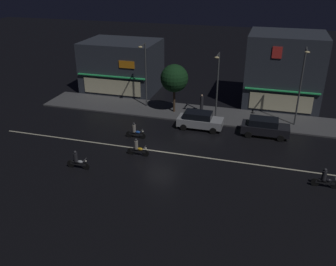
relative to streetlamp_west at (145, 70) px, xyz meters
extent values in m
plane|color=black|center=(4.61, -9.47, -4.25)|extent=(140.00, 140.00, 0.00)
cube|color=beige|center=(4.61, -9.47, -4.24)|extent=(30.23, 0.16, 0.01)
cube|color=#4C4C4F|center=(4.61, -0.29, -4.18)|extent=(31.82, 4.69, 0.14)
cube|color=#2D333D|center=(14.16, 5.55, -0.32)|extent=(7.93, 6.89, 7.85)
cube|color=#33E572|center=(14.16, 1.98, -1.65)|extent=(7.53, 0.24, 0.12)
cube|color=red|center=(13.20, 2.04, 2.23)|extent=(0.95, 0.08, 1.16)
cube|color=beige|center=(14.16, 2.04, -2.95)|extent=(6.35, 0.06, 1.80)
cube|color=#2D333D|center=(-4.93, 5.39, -1.22)|extent=(8.93, 6.59, 6.06)
cube|color=#33E572|center=(-4.93, 1.98, -1.65)|extent=(8.48, 0.24, 0.12)
cube|color=orange|center=(-2.92, 2.04, -0.13)|extent=(1.86, 0.08, 0.82)
cube|color=beige|center=(-4.93, 2.04, -2.95)|extent=(7.14, 0.06, 1.80)
cylinder|color=#47494C|center=(0.00, 0.22, -0.64)|extent=(0.16, 0.16, 6.94)
cube|color=#47494C|center=(0.00, -0.48, 2.74)|extent=(0.10, 1.40, 0.10)
ellipsoid|color=#F9E099|center=(0.00, -1.18, 2.66)|extent=(0.44, 0.32, 0.20)
cylinder|color=#47494C|center=(7.91, -1.06, -0.76)|extent=(0.16, 0.16, 6.70)
cube|color=#47494C|center=(7.91, -1.76, 2.49)|extent=(0.10, 1.40, 0.10)
ellipsoid|color=#F9E099|center=(7.91, -2.46, 2.41)|extent=(0.44, 0.32, 0.20)
cylinder|color=#47494C|center=(15.63, -0.66, -0.32)|extent=(0.16, 0.16, 7.58)
cube|color=#47494C|center=(15.63, -1.36, 3.37)|extent=(0.10, 1.40, 0.10)
ellipsoid|color=#F9E099|center=(15.63, -2.06, 3.29)|extent=(0.44, 0.32, 0.20)
cylinder|color=#232328|center=(6.22, 0.02, -3.23)|extent=(0.34, 0.34, 1.75)
sphere|color=tan|center=(6.22, 0.02, -2.25)|extent=(0.22, 0.22, 0.22)
cylinder|color=#473323|center=(3.38, -0.59, -2.85)|extent=(0.24, 0.24, 2.51)
sphere|color=#143819|center=(3.38, -0.59, -0.45)|extent=(2.86, 2.86, 2.86)
cube|color=#9EA0A5|center=(6.87, -3.83, -3.56)|extent=(4.30, 1.78, 0.76)
cube|color=black|center=(6.65, -3.83, -2.88)|extent=(2.58, 1.57, 0.60)
cube|color=#F9F2CC|center=(8.98, -3.23, -3.46)|extent=(0.08, 0.20, 0.12)
cube|color=#F9F2CC|center=(8.98, -4.44, -3.46)|extent=(0.08, 0.20, 0.12)
cylinder|color=black|center=(8.29, -2.94, -3.94)|extent=(0.62, 0.20, 0.62)
cylinder|color=black|center=(8.29, -4.72, -3.94)|extent=(0.62, 0.20, 0.62)
cylinder|color=black|center=(5.45, -2.94, -3.94)|extent=(0.62, 0.20, 0.62)
cylinder|color=black|center=(5.45, -4.72, -3.94)|extent=(0.62, 0.20, 0.62)
cube|color=black|center=(12.94, -3.76, -3.56)|extent=(4.30, 1.78, 0.76)
cube|color=black|center=(12.73, -3.76, -2.88)|extent=(2.58, 1.57, 0.60)
cube|color=#F9F2CC|center=(15.05, -3.16, -3.46)|extent=(0.08, 0.20, 0.12)
cube|color=#F9F2CC|center=(15.05, -4.37, -3.46)|extent=(0.08, 0.20, 0.12)
cylinder|color=black|center=(14.36, -2.87, -3.94)|extent=(0.62, 0.20, 0.62)
cylinder|color=black|center=(14.36, -4.65, -3.94)|extent=(0.62, 0.20, 0.62)
cylinder|color=black|center=(11.52, -2.87, -3.94)|extent=(0.62, 0.20, 0.62)
cylinder|color=black|center=(11.52, -4.65, -3.94)|extent=(0.62, 0.20, 0.62)
cylinder|color=black|center=(3.68, -10.61, -3.95)|extent=(0.60, 0.08, 0.60)
cylinder|color=black|center=(2.38, -10.61, -3.95)|extent=(0.60, 0.10, 0.60)
cube|color=black|center=(3.03, -10.61, -3.85)|extent=(1.30, 0.14, 0.20)
ellipsoid|color=gold|center=(3.23, -10.61, -3.63)|extent=(0.44, 0.26, 0.24)
cube|color=black|center=(2.83, -10.61, -3.70)|extent=(0.56, 0.22, 0.10)
cylinder|color=slate|center=(3.63, -10.61, -3.40)|extent=(0.03, 0.60, 0.03)
sphere|color=white|center=(3.72, -10.61, -3.50)|extent=(0.14, 0.14, 0.14)
cylinder|color=gray|center=(2.88, -10.61, -3.30)|extent=(0.32, 0.32, 0.70)
sphere|color=#333338|center=(2.88, -10.61, -2.84)|extent=(0.22, 0.22, 0.22)
cylinder|color=black|center=(18.06, -11.37, -3.95)|extent=(0.60, 0.08, 0.60)
cylinder|color=black|center=(16.76, -11.37, -3.95)|extent=(0.60, 0.10, 0.60)
cube|color=black|center=(17.41, -11.37, -3.85)|extent=(1.30, 0.14, 0.20)
ellipsoid|color=black|center=(17.61, -11.37, -3.63)|extent=(0.44, 0.26, 0.24)
cube|color=black|center=(17.21, -11.37, -3.70)|extent=(0.56, 0.22, 0.10)
cylinder|color=slate|center=(18.01, -11.37, -3.40)|extent=(0.03, 0.60, 0.03)
cylinder|color=#232328|center=(17.26, -11.37, -3.30)|extent=(0.32, 0.32, 0.70)
sphere|color=#333338|center=(17.26, -11.37, -2.84)|extent=(0.22, 0.22, 0.22)
cylinder|color=black|center=(2.32, -7.55, -3.95)|extent=(0.60, 0.08, 0.60)
cylinder|color=black|center=(1.02, -7.55, -3.95)|extent=(0.60, 0.10, 0.60)
cube|color=black|center=(1.67, -7.55, -3.85)|extent=(1.30, 0.14, 0.20)
ellipsoid|color=#1E4CB2|center=(1.87, -7.55, -3.63)|extent=(0.44, 0.26, 0.24)
cube|color=black|center=(1.47, -7.55, -3.70)|extent=(0.56, 0.22, 0.10)
cylinder|color=slate|center=(2.27, -7.55, -3.40)|extent=(0.03, 0.60, 0.03)
sphere|color=white|center=(2.36, -7.55, -3.50)|extent=(0.14, 0.14, 0.14)
cylinder|color=gray|center=(1.52, -7.55, -3.30)|extent=(0.32, 0.32, 0.70)
sphere|color=#333338|center=(1.52, -7.55, -2.84)|extent=(0.22, 0.22, 0.22)
cylinder|color=black|center=(-0.03, -13.88, -3.95)|extent=(0.60, 0.08, 0.60)
cylinder|color=black|center=(-1.33, -13.88, -3.95)|extent=(0.60, 0.10, 0.60)
cube|color=black|center=(-0.68, -13.88, -3.85)|extent=(1.30, 0.14, 0.20)
ellipsoid|color=#B2B7BC|center=(-0.48, -13.88, -3.63)|extent=(0.44, 0.26, 0.24)
cube|color=black|center=(-0.88, -13.88, -3.70)|extent=(0.56, 0.22, 0.10)
cylinder|color=slate|center=(-0.08, -13.88, -3.40)|extent=(0.03, 0.60, 0.03)
sphere|color=white|center=(0.01, -13.88, -3.50)|extent=(0.14, 0.14, 0.14)
cylinder|color=#232328|center=(-0.83, -13.88, -3.30)|extent=(0.32, 0.32, 0.70)
sphere|color=#333338|center=(-0.83, -13.88, -2.84)|extent=(0.22, 0.22, 0.22)
cone|color=orange|center=(6.33, -3.65, -3.97)|extent=(0.36, 0.36, 0.55)
camera|label=1|loc=(12.74, -35.23, 10.13)|focal=38.58mm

